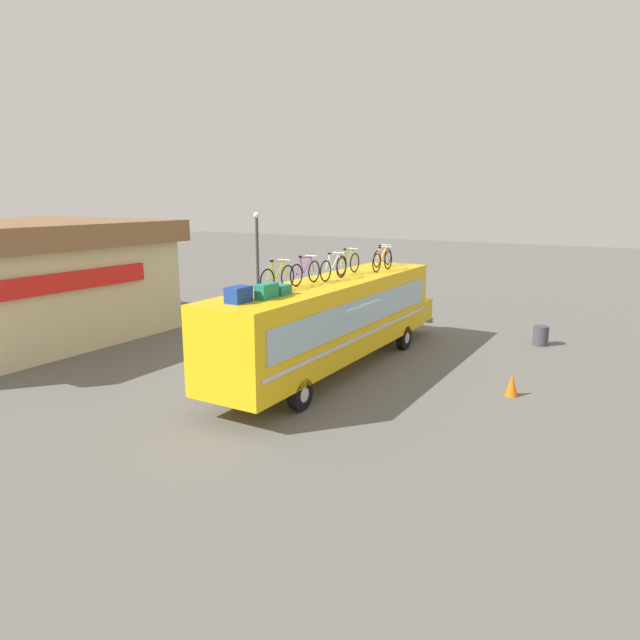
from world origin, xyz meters
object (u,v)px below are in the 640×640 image
at_px(bus, 335,317).
at_px(street_lamp, 258,262).
at_px(luggage_bag_2, 267,291).
at_px(rooftop_bicycle_1, 278,277).
at_px(rooftop_bicycle_6, 383,257).
at_px(rooftop_bicycle_3, 334,268).
at_px(traffic_cone, 512,385).
at_px(rooftop_bicycle_5, 382,260).
at_px(rooftop_bicycle_2, 305,272).
at_px(trash_bin, 541,336).
at_px(luggage_bag_3, 281,290).
at_px(luggage_bag_1, 239,295).
at_px(rooftop_bicycle_4, 348,263).

distance_m(bus, street_lamp, 7.66).
distance_m(luggage_bag_2, rooftop_bicycle_1, 1.46).
distance_m(bus, rooftop_bicycle_6, 4.70).
bearing_deg(rooftop_bicycle_3, rooftop_bicycle_6, 2.48).
distance_m(luggage_bag_2, traffic_cone, 7.98).
bearing_deg(rooftop_bicycle_5, rooftop_bicycle_3, 171.52).
xyz_separation_m(rooftop_bicycle_1, rooftop_bicycle_2, (1.45, -0.07, -0.00)).
bearing_deg(luggage_bag_2, trash_bin, -25.55).
height_order(rooftop_bicycle_1, rooftop_bicycle_3, same).
bearing_deg(rooftop_bicycle_2, luggage_bag_3, -167.39).
bearing_deg(rooftop_bicycle_6, street_lamp, 92.47).
height_order(rooftop_bicycle_2, rooftop_bicycle_3, same).
height_order(bus, street_lamp, street_lamp).
distance_m(luggage_bag_1, rooftop_bicycle_4, 6.55).
bearing_deg(luggage_bag_2, bus, 2.31).
bearing_deg(rooftop_bicycle_6, rooftop_bicycle_3, -177.52).
bearing_deg(luggage_bag_2, rooftop_bicycle_2, 9.98).
height_order(rooftop_bicycle_3, rooftop_bicycle_4, rooftop_bicycle_4).
relative_size(luggage_bag_2, rooftop_bicycle_3, 0.40).
distance_m(luggage_bag_1, rooftop_bicycle_3, 5.01).
bearing_deg(rooftop_bicycle_6, rooftop_bicycle_5, -155.67).
height_order(bus, rooftop_bicycle_2, rooftop_bicycle_2).
xyz_separation_m(rooftop_bicycle_3, rooftop_bicycle_5, (2.99, -0.45, -0.00)).
xyz_separation_m(rooftop_bicycle_4, rooftop_bicycle_5, (1.46, -0.70, -0.00)).
height_order(rooftop_bicycle_6, trash_bin, rooftop_bicycle_6).
relative_size(rooftop_bicycle_2, trash_bin, 2.23).
height_order(traffic_cone, street_lamp, street_lamp).
height_order(rooftop_bicycle_2, trash_bin, rooftop_bicycle_2).
height_order(rooftop_bicycle_5, trash_bin, rooftop_bicycle_5).
relative_size(luggage_bag_1, rooftop_bicycle_6, 0.40).
height_order(luggage_bag_2, rooftop_bicycle_6, rooftop_bicycle_6).
height_order(rooftop_bicycle_3, trash_bin, rooftop_bicycle_3).
height_order(bus, luggage_bag_3, luggage_bag_3).
bearing_deg(street_lamp, rooftop_bicycle_3, -123.22).
distance_m(bus, luggage_bag_2, 4.45).
relative_size(luggage_bag_1, rooftop_bicycle_2, 0.38).
distance_m(rooftop_bicycle_4, traffic_cone, 7.13).
xyz_separation_m(rooftop_bicycle_5, rooftop_bicycle_6, (1.41, 0.64, -0.02)).
bearing_deg(rooftop_bicycle_3, rooftop_bicycle_1, 173.08).
bearing_deg(rooftop_bicycle_1, luggage_bag_1, -173.18).
relative_size(bus, luggage_bag_2, 18.30).
xyz_separation_m(rooftop_bicycle_2, street_lamp, (5.51, 6.04, -0.57)).
distance_m(luggage_bag_1, street_lamp, 11.08).
distance_m(rooftop_bicycle_3, trash_bin, 9.73).
bearing_deg(rooftop_bicycle_3, luggage_bag_2, -177.00).
distance_m(rooftop_bicycle_1, rooftop_bicycle_2, 1.45).
bearing_deg(rooftop_bicycle_1, trash_bin, -30.85).
distance_m(luggage_bag_1, rooftop_bicycle_1, 2.21).
height_order(bus, rooftop_bicycle_5, rooftop_bicycle_5).
height_order(trash_bin, street_lamp, street_lamp).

